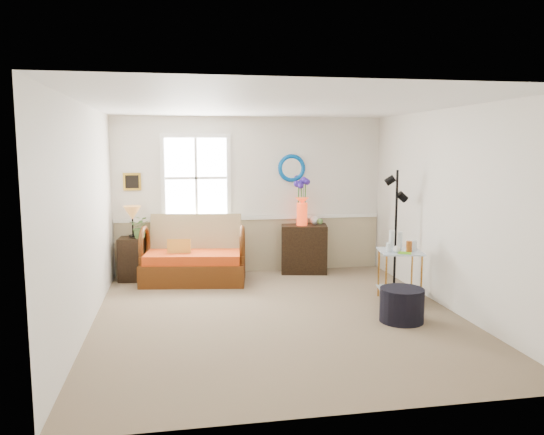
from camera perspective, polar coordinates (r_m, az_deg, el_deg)
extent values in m
cube|color=#7F6A55|center=(6.73, 0.69, -10.60)|extent=(4.50, 5.00, 0.01)
cube|color=white|center=(6.42, 0.73, 12.04)|extent=(4.50, 5.00, 0.01)
cube|color=silver|center=(8.90, -2.33, 2.41)|extent=(4.50, 0.01, 2.60)
cube|color=silver|center=(4.05, 7.42, -3.88)|extent=(4.50, 0.01, 2.60)
cube|color=silver|center=(6.42, -19.42, -0.02)|extent=(0.01, 5.00, 2.60)
cube|color=silver|center=(7.22, 18.54, 0.82)|extent=(0.01, 5.00, 2.60)
cube|color=tan|center=(9.00, -2.29, -3.00)|extent=(4.46, 0.02, 0.90)
cube|color=white|center=(8.92, -2.30, -0.04)|extent=(4.46, 0.04, 0.06)
cube|color=gold|center=(8.81, -14.82, 3.74)|extent=(0.28, 0.03, 0.28)
torus|color=#005FB9|center=(8.98, 2.12, 5.33)|extent=(0.47, 0.07, 0.47)
imported|color=#4A6F36|center=(8.55, -13.95, -1.25)|extent=(0.38, 0.41, 0.27)
cylinder|color=black|center=(6.69, 13.78, -9.12)|extent=(0.70, 0.70, 0.41)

